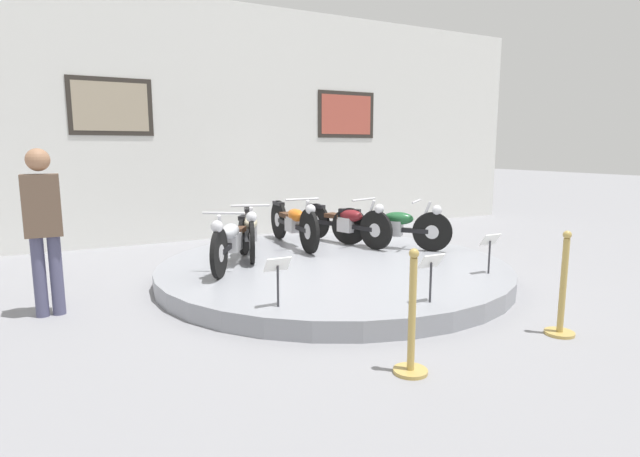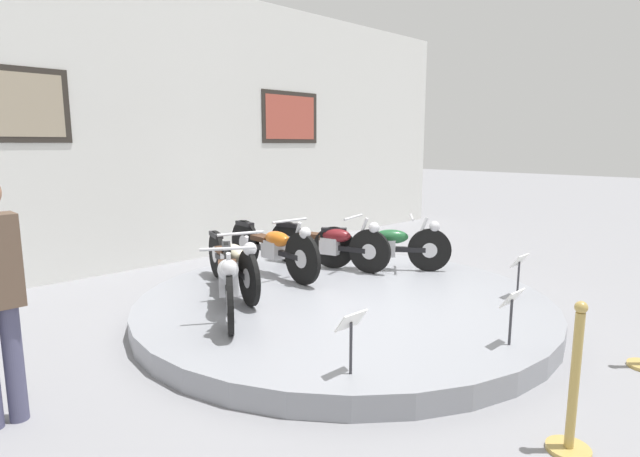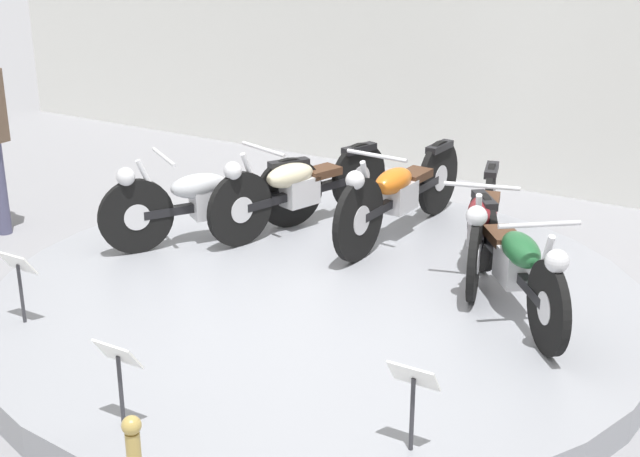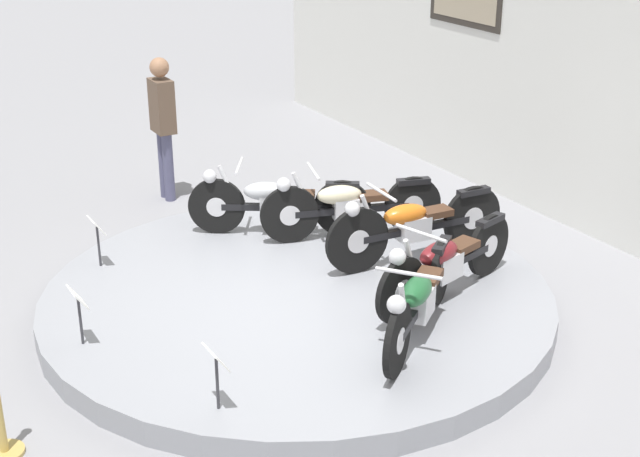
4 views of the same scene
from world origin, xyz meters
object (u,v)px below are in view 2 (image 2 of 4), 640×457
Objects in this scene: motorcycle_green at (384,244)px; motorcycle_silver at (228,278)px; motorcycle_maroon at (330,242)px; info_placard_front_left at (351,329)px; info_placard_front_centre at (512,305)px; info_placard_front_right at (519,266)px; motorcycle_orange at (273,246)px; stanchion_post_left_of_entry at (573,402)px; motorcycle_cream at (232,260)px.

motorcycle_silver is at bearing -179.95° from motorcycle_green.
motorcycle_maroon is 1.22× the size of motorcycle_green.
info_placard_front_left is (-2.76, -1.90, -0.00)m from motorcycle_green.
motorcycle_silver is 2.62m from motorcycle_green.
motorcycle_silver is 2.23m from motorcycle_maroon.
info_placard_front_centre and info_placard_front_right have the same top height.
motorcycle_green is at bearing -33.56° from motorcycle_orange.
info_placard_front_right is at bearing -85.98° from motorcycle_green.
motorcycle_silver is at bearing 96.88° from stanchion_post_left_of_entry.
motorcycle_orange reaches higher than info_placard_front_right.
motorcycle_maroon is at bearing -16.50° from motorcycle_orange.
motorcycle_silver is 0.84× the size of motorcycle_orange.
motorcycle_cream reaches higher than info_placard_front_right.
info_placard_front_right is at bearing 22.41° from info_placard_front_centre.
motorcycle_orange is 1.97× the size of stanchion_post_left_of_entry.
motorcycle_silver reaches higher than info_placard_front_right.
motorcycle_cream reaches higher than motorcycle_silver.
motorcycle_cream is at bearing 89.03° from stanchion_post_left_of_entry.
motorcycle_orange reaches higher than motorcycle_cream.
stanchion_post_left_of_entry reaches higher than info_placard_front_right.
info_placard_front_right is at bearing 31.66° from stanchion_post_left_of_entry.
motorcycle_green is at bearing 0.05° from motorcycle_silver.
motorcycle_silver is at bearing -163.72° from motorcycle_maroon.
motorcycle_green is (1.31, -0.87, -0.03)m from motorcycle_orange.
motorcycle_orange is 0.87m from motorcycle_maroon.
motorcycle_green is at bearing 34.58° from info_placard_front_left.
motorcycle_cream is 1.22× the size of motorcycle_green.
motorcycle_silver is 0.78m from motorcycle_cream.
motorcycle_cream is 3.23m from info_placard_front_centre.
motorcycle_maroon is (1.67, -0.00, -0.00)m from motorcycle_cream.
info_placard_front_centre is 1.56m from info_placard_front_right.
motorcycle_green is at bearing -16.20° from motorcycle_cream.
stanchion_post_left_of_entry reaches higher than info_placard_front_centre.
motorcycle_cream is 2.24m from motorcycle_green.
motorcycle_orange is (1.30, 0.87, 0.02)m from motorcycle_silver.
info_placard_front_left is 2.89m from info_placard_front_right.
motorcycle_orange is 3.95× the size of info_placard_front_centre.
info_placard_front_right is at bearing -34.59° from motorcycle_silver.
motorcycle_silver is at bearing 145.41° from info_placard_front_right.
motorcycle_silver is 3.38m from stanchion_post_left_of_entry.
stanchion_post_left_of_entry is (-2.35, -1.45, -0.24)m from info_placard_front_right.
info_placard_front_right is (0.13, -1.90, -0.00)m from motorcycle_green.
motorcycle_cream is 0.87m from motorcycle_orange.
motorcycle_maroon is 3.23m from info_placard_front_centre.
motorcycle_maroon is at bearing 75.00° from info_placard_front_centre.
motorcycle_maroon is at bearing 66.35° from stanchion_post_left_of_entry.
motorcycle_orange is at bearing 77.95° from stanchion_post_left_of_entry.
info_placard_front_centre is at bearing -105.00° from motorcycle_maroon.
stanchion_post_left_of_entry is at bearing -136.67° from info_placard_front_centre.
motorcycle_cream is 1.67m from motorcycle_maroon.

